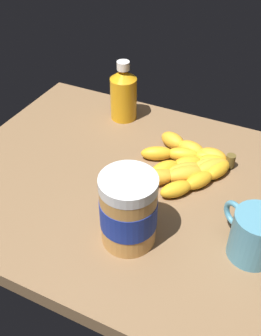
{
  "coord_description": "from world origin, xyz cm",
  "views": [
    {
      "loc": [
        -23.82,
        54.88,
        54.1
      ],
      "look_at": [
        1.54,
        2.38,
        5.63
      ],
      "focal_mm": 41.54,
      "sensor_mm": 36.0,
      "label": 1
    }
  ],
  "objects": [
    {
      "name": "coffee_mug",
      "position": [
        -23.83,
        7.94,
        4.54
      ],
      "size": [
        10.6,
        8.92,
        9.04
      ],
      "color": "teal",
      "rests_on": "ground_plane"
    },
    {
      "name": "honey_bottle",
      "position": [
        15.05,
        -21.62,
        6.84
      ],
      "size": [
        6.62,
        6.62,
        15.21
      ],
      "color": "orange",
      "rests_on": "ground_plane"
    },
    {
      "name": "ground_plane",
      "position": [
        0.0,
        0.0,
        -1.74
      ],
      "size": [
        81.86,
        60.73,
        3.47
      ],
      "primitive_type": "cube",
      "color": "brown"
    },
    {
      "name": "peanut_butter_jar",
      "position": [
        -3.67,
        13.96,
        6.87
      ],
      "size": [
        9.8,
        9.8,
        13.95
      ],
      "color": "#BF8442",
      "rests_on": "ground_plane"
    },
    {
      "name": "banana_bunch",
      "position": [
        -7.06,
        -8.26,
        1.65
      ],
      "size": [
        20.48,
        21.3,
        3.6
      ],
      "color": "gold",
      "rests_on": "ground_plane"
    }
  ]
}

